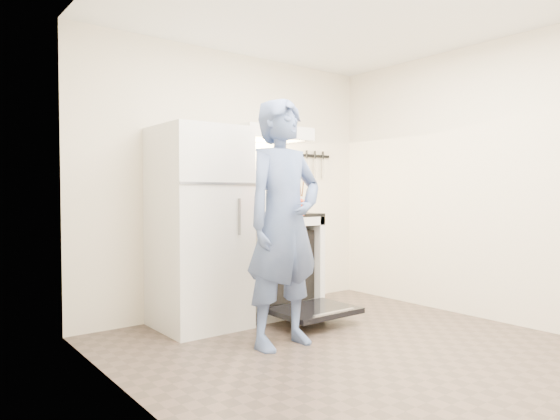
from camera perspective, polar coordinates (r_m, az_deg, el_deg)
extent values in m
plane|color=#4D3D35|center=(3.69, 10.57, -16.12)|extent=(3.60, 3.60, 0.00)
cube|color=beige|center=(4.90, -5.28, 3.20)|extent=(3.20, 0.02, 2.50)
cube|color=silver|center=(4.31, -9.28, -1.98)|extent=(0.70, 0.70, 1.70)
cube|color=silver|center=(4.81, -0.83, -6.22)|extent=(0.76, 0.65, 0.92)
cube|color=black|center=(4.76, -0.83, -0.55)|extent=(0.76, 0.65, 0.03)
cube|color=silver|center=(4.99, -2.80, 0.88)|extent=(0.76, 0.07, 0.20)
cube|color=black|center=(4.42, 3.90, -11.38)|extent=(0.70, 0.54, 0.04)
cube|color=slate|center=(4.81, -0.83, -6.45)|extent=(0.60, 0.52, 0.01)
cube|color=silver|center=(4.85, -1.37, 8.66)|extent=(0.76, 0.50, 0.12)
cube|color=black|center=(5.53, 4.06, 6.17)|extent=(0.40, 0.02, 0.03)
cylinder|color=#997156|center=(4.80, -0.68, -6.30)|extent=(0.32, 0.32, 0.02)
cylinder|color=silver|center=(4.80, 2.52, 0.78)|extent=(0.10, 0.10, 0.13)
imported|color=#344872|center=(3.71, 0.44, -1.50)|extent=(0.69, 0.47, 1.84)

